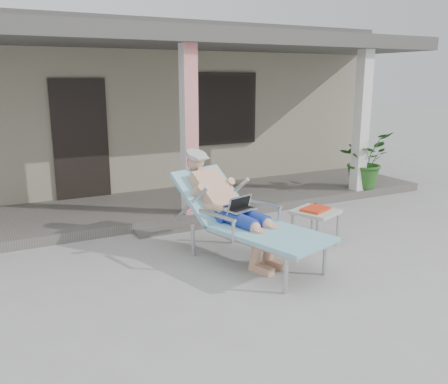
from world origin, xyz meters
TOP-DOWN VIEW (x-y plane):
  - ground at (0.00, 0.00)m, footprint 60.00×60.00m
  - house at (0.00, 6.50)m, footprint 10.40×5.40m
  - porch_deck at (0.00, 3.00)m, footprint 10.00×2.00m
  - porch_overhang at (0.00, 2.95)m, footprint 10.00×2.30m
  - porch_step at (0.00, 1.85)m, footprint 2.00×0.30m
  - lounger at (-0.10, 0.43)m, footprint 1.40×2.27m
  - side_table at (1.17, 0.47)m, footprint 0.73×0.73m
  - potted_palm at (3.73, 2.25)m, footprint 1.21×1.14m

SIDE VIEW (x-z plane):
  - ground at x=0.00m, z-range 0.00..0.00m
  - porch_step at x=0.00m, z-range 0.00..0.07m
  - porch_deck at x=0.00m, z-range 0.00..0.15m
  - side_table at x=1.17m, z-range 0.17..0.67m
  - potted_palm at x=3.73m, z-range 0.15..1.24m
  - lounger at x=-0.10m, z-range 0.17..1.59m
  - house at x=0.00m, z-range 0.02..3.32m
  - porch_overhang at x=0.00m, z-range 1.36..4.21m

